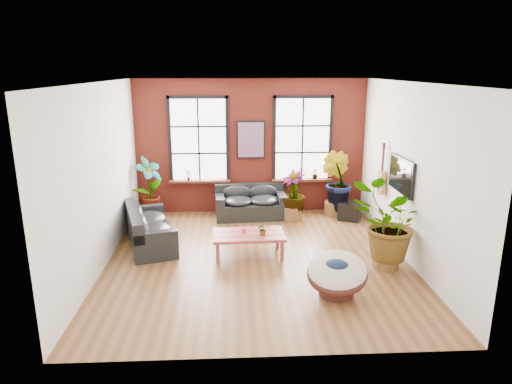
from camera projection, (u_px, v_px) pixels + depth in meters
The scene contains 19 objects.
room at pixel (257, 174), 8.95m from camera, with size 6.04×6.54×3.54m.
sofa_back at pixel (250, 203), 11.81m from camera, with size 1.85×0.99×0.83m.
sofa_left at pixel (148, 229), 9.92m from camera, with size 1.43×2.24×0.82m.
coffee_table at pixel (249, 236), 9.37m from camera, with size 1.49×0.89×0.56m.
papasan_chair at pixel (337, 273), 7.71m from camera, with size 1.33×1.33×0.77m.
poster at pixel (251, 140), 11.82m from camera, with size 0.74×0.06×0.98m.
tv_wall_unit at pixel (395, 177), 9.58m from camera, with size 0.13×1.86×1.20m.
media_box at pixel (350, 211), 11.62m from camera, with size 0.67×0.63×0.45m.
pot_back_left at pixel (152, 212), 11.66m from camera, with size 0.68×0.68×0.38m.
pot_back_right at pixel (334, 208), 11.99m from camera, with size 0.60×0.60×0.37m.
pot_right_wall at pixel (386, 258), 8.84m from camera, with size 0.50×0.50×0.37m.
pot_mid at pixel (292, 213), 11.62m from camera, with size 0.58×0.58×0.36m.
floor_plant_back_left at pixel (150, 186), 11.48m from camera, with size 0.77×0.52×1.47m, color #315416.
floor_plant_back_right at pixel (336, 181), 11.82m from camera, with size 0.84×0.68×1.52m, color #315416.
floor_plant_right_wall at pixel (388, 223), 8.63m from camera, with size 1.35×1.17×1.50m, color #315416.
floor_plant_mid at pixel (293, 192), 11.50m from camera, with size 0.65×0.65×1.16m, color #315416.
table_plant at pixel (263, 229), 9.25m from camera, with size 0.23×0.20×0.25m, color #315416.
sill_plant_left at pixel (188, 175), 11.93m from camera, with size 0.14×0.10×0.27m, color #315416.
sill_plant_right at pixel (315, 174), 12.10m from camera, with size 0.15×0.15×0.27m, color #315416.
Camera 1 is at (-0.47, -8.57, 3.77)m, focal length 32.00 mm.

